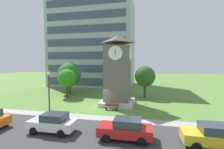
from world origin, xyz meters
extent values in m
plane|color=#567F38|center=(0.00, 0.00, 0.00)|extent=(160.00, 160.00, 0.00)
cube|color=#38383A|center=(0.00, -8.54, 0.00)|extent=(120.00, 7.20, 0.01)
cube|color=#9E9E99|center=(0.00, -4.14, 0.00)|extent=(120.00, 1.60, 0.01)
cube|color=#9EA8B2|center=(-8.60, 22.95, 11.20)|extent=(21.87, 13.32, 22.40)
cube|color=#384C60|center=(-8.60, 16.24, 1.60)|extent=(20.12, 0.10, 1.80)
cube|color=#384C60|center=(-8.60, 16.24, 4.80)|extent=(20.12, 0.10, 1.80)
cube|color=#384C60|center=(-8.60, 16.24, 8.00)|extent=(20.12, 0.10, 1.80)
cube|color=#384C60|center=(-8.60, 16.24, 11.20)|extent=(20.12, 0.10, 1.80)
cube|color=#384C60|center=(-8.60, 16.24, 14.40)|extent=(20.12, 0.10, 1.80)
cube|color=#384C60|center=(-8.60, 16.24, 17.60)|extent=(20.12, 0.10, 1.80)
cube|color=#384C60|center=(-8.60, 16.24, 20.80)|extent=(20.12, 0.10, 1.80)
cube|color=#605B56|center=(2.17, 2.31, 4.25)|extent=(3.52, 3.52, 8.51)
cube|color=beige|center=(2.17, 2.31, 0.30)|extent=(4.75, 4.75, 0.60)
pyramid|color=#4D4945|center=(2.17, 2.31, 9.60)|extent=(3.87, 3.87, 1.09)
cylinder|color=white|center=(2.17, 0.49, 7.49)|extent=(1.93, 0.12, 1.93)
cylinder|color=white|center=(3.98, 2.31, 7.49)|extent=(0.12, 1.93, 1.93)
cube|color=black|center=(2.17, 0.42, 7.66)|extent=(0.08, 0.03, 0.58)
cube|color=black|center=(2.17, 0.41, 7.49)|extent=(0.03, 0.06, 0.87)
cube|color=brown|center=(1.95, -0.93, 0.45)|extent=(1.81, 0.54, 0.06)
cube|color=brown|center=(1.96, -0.71, 0.68)|extent=(1.80, 0.11, 0.40)
cube|color=black|center=(1.23, -0.91, 0.23)|extent=(0.09, 0.43, 0.45)
cube|color=black|center=(2.67, -0.96, 0.23)|extent=(0.09, 0.43, 0.45)
cylinder|color=#333338|center=(-3.93, -5.62, 2.42)|extent=(0.14, 0.14, 4.83)
sphere|color=#F2EFCC|center=(-3.93, -5.62, 5.01)|extent=(0.36, 0.36, 0.36)
cylinder|color=#513823|center=(6.00, 8.20, 1.26)|extent=(0.41, 0.41, 2.52)
sphere|color=#2E581F|center=(6.00, 8.20, 3.78)|extent=(3.62, 3.62, 3.62)
cylinder|color=#513823|center=(-8.82, 8.64, 1.16)|extent=(0.35, 0.35, 2.32)
sphere|color=#256F2B|center=(-8.82, 8.64, 3.92)|extent=(4.58, 4.58, 4.58)
cylinder|color=#513823|center=(-7.61, 5.30, 1.11)|extent=(0.44, 0.44, 2.21)
sphere|color=#2D8319|center=(-7.61, 5.30, 3.39)|extent=(3.36, 3.36, 3.36)
cylinder|color=black|center=(-7.20, -8.16, 0.33)|extent=(0.66, 0.23, 0.66)
cube|color=silver|center=(-1.66, -8.58, 0.71)|extent=(4.13, 1.88, 0.76)
cube|color=#2D3842|center=(-1.46, -8.58, 1.39)|extent=(2.08, 1.63, 0.60)
cylinder|color=black|center=(-2.91, -9.49, 0.33)|extent=(0.66, 0.23, 0.66)
cylinder|color=black|center=(-2.95, -7.72, 0.33)|extent=(0.66, 0.23, 0.66)
cylinder|color=black|center=(-0.38, -9.44, 0.33)|extent=(0.66, 0.23, 0.66)
cylinder|color=black|center=(-0.41, -7.67, 0.33)|extent=(0.66, 0.23, 0.66)
cube|color=red|center=(4.79, -8.54, 0.71)|extent=(4.34, 1.92, 0.76)
cube|color=#2D3842|center=(5.00, -8.54, 1.39)|extent=(2.18, 1.66, 0.60)
cylinder|color=black|center=(3.47, -9.47, 0.33)|extent=(0.66, 0.23, 0.66)
cylinder|color=black|center=(3.44, -7.66, 0.33)|extent=(0.66, 0.23, 0.66)
cylinder|color=black|center=(6.14, -9.42, 0.33)|extent=(0.66, 0.23, 0.66)
cylinder|color=black|center=(6.11, -7.61, 0.33)|extent=(0.66, 0.23, 0.66)
cube|color=gold|center=(11.16, -8.41, 0.71)|extent=(4.25, 1.94, 0.76)
cube|color=#2D3842|center=(11.37, -8.40, 1.39)|extent=(2.14, 1.67, 0.60)
cylinder|color=black|center=(9.87, -9.34, 0.33)|extent=(0.66, 0.23, 0.66)
cylinder|color=black|center=(9.84, -7.52, 0.33)|extent=(0.66, 0.23, 0.66)
camera|label=1|loc=(6.54, -21.20, 6.09)|focal=26.15mm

